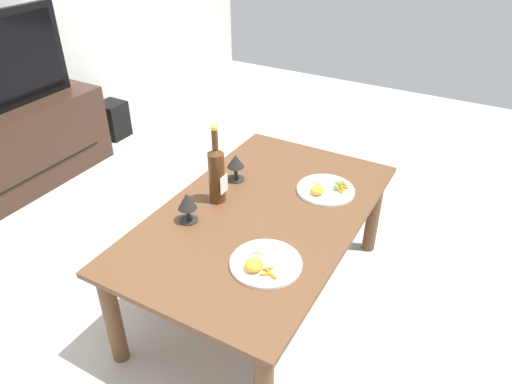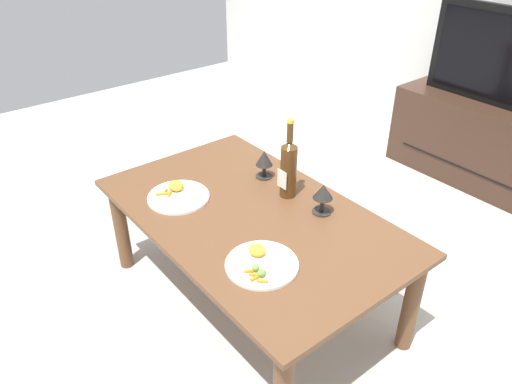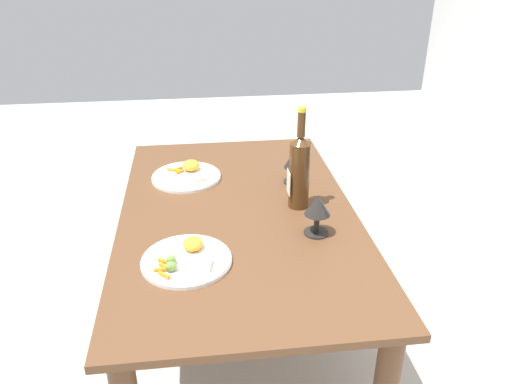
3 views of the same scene
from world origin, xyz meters
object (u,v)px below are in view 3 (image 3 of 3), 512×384
Objects in this scene: goblet_left at (294,161)px; dining_table at (238,229)px; goblet_right at (318,208)px; dinner_plate_left at (187,175)px; dinner_plate_right at (187,259)px; wine_bottle at (299,169)px.

dining_table is at bearing -49.13° from goblet_left.
goblet_right is 0.49× the size of dinner_plate_left.
dinner_plate_right is at bearing -0.27° from dinner_plate_left.
wine_bottle is 0.20m from goblet_left.
goblet_right reaches higher than dining_table.
dining_table is 9.98× the size of goblet_right.
wine_bottle is 2.67× the size of goblet_left.
goblet_left is 1.01× the size of goblet_right.
wine_bottle is 1.34× the size of dinner_plate_left.
dining_table is 0.36m from goblet_left.
wine_bottle is 0.53m from dinner_plate_right.
dining_table is 0.31m from wine_bottle.
dinner_plate_right is at bearing -74.83° from goblet_right.
dinner_plate_right is (0.12, -0.42, -0.08)m from goblet_right.
goblet_right is 0.45m from dinner_plate_right.
goblet_left is 0.51× the size of dinner_plate_right.
dining_table is 0.35m from goblet_right.
goblet_left reaches higher than dinner_plate_left.
dining_table is at bearing 30.48° from dinner_plate_left.
goblet_left is at bearing 180.00° from goblet_right.
goblet_left is (-0.20, 0.02, -0.05)m from wine_bottle.
goblet_left is at bearing 140.07° from dinner_plate_right.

